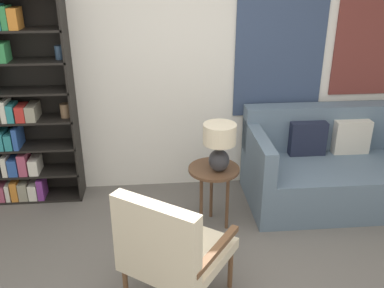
{
  "coord_description": "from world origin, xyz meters",
  "views": [
    {
      "loc": [
        -0.22,
        -2.08,
        2.26
      ],
      "look_at": [
        0.05,
        0.99,
        0.9
      ],
      "focal_mm": 40.0,
      "sensor_mm": 36.0,
      "label": 1
    }
  ],
  "objects": [
    {
      "name": "side_table",
      "position": [
        0.26,
        1.19,
        0.5
      ],
      "size": [
        0.45,
        0.45,
        0.58
      ],
      "color": "brown",
      "rests_on": "ground_plane"
    },
    {
      "name": "table_lamp",
      "position": [
        0.29,
        1.14,
        0.84
      ],
      "size": [
        0.28,
        0.28,
        0.42
      ],
      "color": "#2D2D33",
      "rests_on": "side_table"
    },
    {
      "name": "couch",
      "position": [
        1.49,
        1.56,
        0.33
      ],
      "size": [
        1.66,
        0.92,
        0.9
      ],
      "color": "slate",
      "rests_on": "ground_plane"
    },
    {
      "name": "armchair",
      "position": [
        -0.17,
        0.2,
        0.52
      ],
      "size": [
        0.86,
        0.87,
        0.92
      ],
      "color": "brown",
      "rests_on": "ground_plane"
    },
    {
      "name": "bookshelf",
      "position": [
        -1.55,
        1.84,
        0.94
      ],
      "size": [
        0.91,
        0.3,
        1.96
      ],
      "color": "black",
      "rests_on": "ground_plane"
    },
    {
      "name": "wall_back",
      "position": [
        0.05,
        2.03,
        1.35
      ],
      "size": [
        6.4,
        0.08,
        2.7
      ],
      "color": "white",
      "rests_on": "ground_plane"
    }
  ]
}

